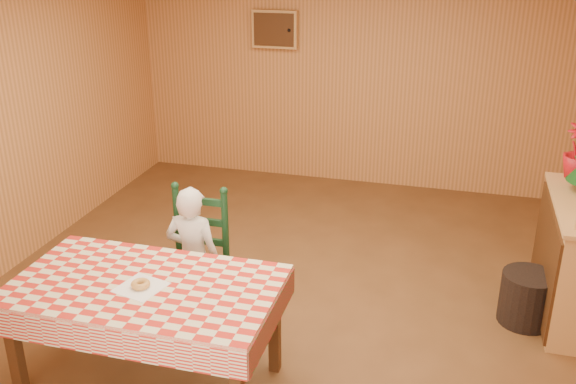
% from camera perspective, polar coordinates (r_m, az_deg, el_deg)
% --- Properties ---
extents(ground, '(6.00, 6.00, 0.00)m').
position_cam_1_polar(ground, '(5.10, -0.60, -10.76)').
color(ground, brown).
rests_on(ground, ground).
extents(cabin_walls, '(5.10, 6.05, 2.65)m').
position_cam_1_polar(cabin_walls, '(4.89, 1.02, 11.00)').
color(cabin_walls, '#C98648').
rests_on(cabin_walls, ground).
extents(dining_table, '(1.66, 0.96, 0.77)m').
position_cam_1_polar(dining_table, '(4.11, -12.52, -8.93)').
color(dining_table, '#472813').
rests_on(dining_table, ground).
extents(ladder_chair, '(0.44, 0.40, 1.08)m').
position_cam_1_polar(ladder_chair, '(4.81, -8.09, -6.21)').
color(ladder_chair, black).
rests_on(ladder_chair, ground).
extents(seated_child, '(0.41, 0.27, 1.12)m').
position_cam_1_polar(seated_child, '(4.74, -8.40, -5.90)').
color(seated_child, silver).
rests_on(seated_child, ground).
extents(napkin, '(0.32, 0.32, 0.00)m').
position_cam_1_polar(napkin, '(4.03, -12.95, -8.25)').
color(napkin, white).
rests_on(napkin, dining_table).
extents(donut, '(0.14, 0.14, 0.04)m').
position_cam_1_polar(donut, '(4.02, -12.97, -7.99)').
color(donut, '#C79247').
rests_on(donut, napkin).
extents(storage_bin, '(0.45, 0.45, 0.40)m').
position_cam_1_polar(storage_bin, '(5.23, 20.48, -8.83)').
color(storage_bin, black).
rests_on(storage_bin, ground).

